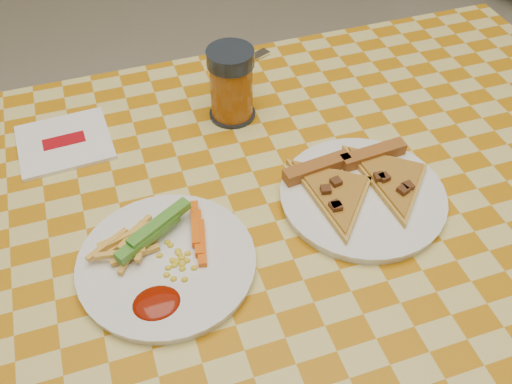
# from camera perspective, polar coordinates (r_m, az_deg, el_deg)

# --- Properties ---
(table) EXTENTS (1.28, 0.88, 0.76)m
(table) POSITION_cam_1_polar(r_m,az_deg,el_deg) (0.86, 1.86, -6.11)
(table) COLOR silver
(table) RESTS_ON ground
(plate_left) EXTENTS (0.30, 0.30, 0.01)m
(plate_left) POSITION_cam_1_polar(r_m,az_deg,el_deg) (0.76, -8.90, -7.13)
(plate_left) COLOR white
(plate_left) RESTS_ON table
(plate_right) EXTENTS (0.26, 0.26, 0.01)m
(plate_right) POSITION_cam_1_polar(r_m,az_deg,el_deg) (0.84, 10.58, -0.50)
(plate_right) COLOR white
(plate_right) RESTS_ON table
(fries_veggies) EXTENTS (0.18, 0.17, 0.04)m
(fries_veggies) POSITION_cam_1_polar(r_m,az_deg,el_deg) (0.76, -9.92, -5.64)
(fries_veggies) COLOR #F8CF4F
(fries_veggies) RESTS_ON plate_left
(pizza_slices) EXTENTS (0.24, 0.22, 0.02)m
(pizza_slices) POSITION_cam_1_polar(r_m,az_deg,el_deg) (0.84, 10.41, 0.95)
(pizza_slices) COLOR gold
(pizza_slices) RESTS_ON plate_right
(drink_glass) EXTENTS (0.08, 0.08, 0.13)m
(drink_glass) POSITION_cam_1_polar(r_m,az_deg,el_deg) (0.94, -2.48, 10.65)
(drink_glass) COLOR black
(drink_glass) RESTS_ON table
(napkin) EXTENTS (0.15, 0.14, 0.01)m
(napkin) POSITION_cam_1_polar(r_m,az_deg,el_deg) (0.97, -18.61, 4.73)
(napkin) COLOR white
(napkin) RESTS_ON table
(fork) EXTENTS (0.13, 0.07, 0.01)m
(fork) POSITION_cam_1_polar(r_m,az_deg,el_deg) (1.09, -1.54, 12.68)
(fork) COLOR navy
(fork) RESTS_ON table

